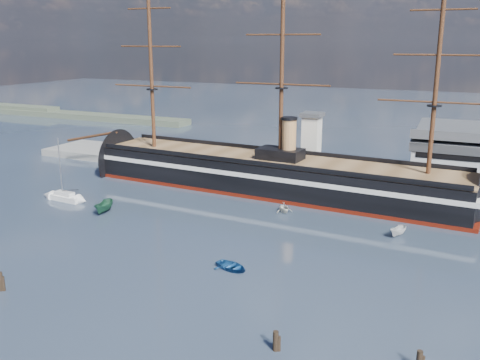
% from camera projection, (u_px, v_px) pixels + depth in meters
% --- Properties ---
extents(ground, '(600.00, 600.00, 0.00)m').
position_uv_depth(ground, '(244.00, 217.00, 105.57)').
color(ground, '#273240').
rests_on(ground, ground).
extents(quay, '(180.00, 18.00, 2.00)m').
position_uv_depth(quay, '(341.00, 181.00, 133.01)').
color(quay, slate).
rests_on(quay, ground).
extents(quay_tower, '(5.00, 5.00, 15.00)m').
position_uv_depth(quay_tower, '(311.00, 142.00, 130.78)').
color(quay_tower, silver).
rests_on(quay_tower, ground).
extents(shoreline, '(120.00, 10.00, 4.00)m').
position_uv_depth(shoreline, '(55.00, 113.00, 245.53)').
color(shoreline, '#3F4C38').
rests_on(shoreline, ground).
extents(warship, '(113.32, 21.29, 53.94)m').
position_uv_depth(warship, '(265.00, 173.00, 123.67)').
color(warship, black).
rests_on(warship, ground).
extents(sailboat, '(8.80, 3.23, 13.79)m').
position_uv_depth(sailboat, '(65.00, 196.00, 116.59)').
color(sailboat, silver).
rests_on(sailboat, ground).
extents(motorboat_a, '(7.80, 4.28, 2.95)m').
position_uv_depth(motorboat_a, '(104.00, 213.00, 108.38)').
color(motorboat_a, '#1E5237').
rests_on(motorboat_a, ground).
extents(motorboat_b, '(2.32, 3.71, 1.61)m').
position_uv_depth(motorboat_b, '(232.00, 270.00, 81.49)').
color(motorboat_b, navy).
rests_on(motorboat_b, ground).
extents(motorboat_c, '(5.63, 3.63, 2.11)m').
position_uv_depth(motorboat_c, '(398.00, 236.00, 95.45)').
color(motorboat_c, silver).
rests_on(motorboat_c, ground).
extents(motorboat_d, '(6.46, 6.14, 2.28)m').
position_uv_depth(motorboat_d, '(284.00, 212.00, 108.65)').
color(motorboat_d, silver).
rests_on(motorboat_d, ground).
extents(piling_near_left, '(0.64, 0.64, 3.46)m').
position_uv_depth(piling_near_left, '(2.00, 291.00, 74.71)').
color(piling_near_left, black).
rests_on(piling_near_left, ground).
extents(piling_near_right, '(0.64, 0.64, 3.10)m').
position_uv_depth(piling_near_right, '(275.00, 350.00, 60.29)').
color(piling_near_right, black).
rests_on(piling_near_right, ground).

